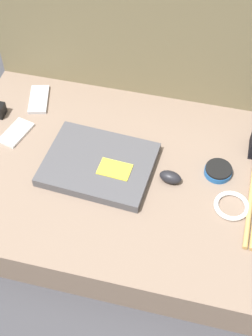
{
  "coord_description": "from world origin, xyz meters",
  "views": [
    {
      "loc": [
        0.2,
        -0.8,
        1.15
      ],
      "look_at": [
        0.0,
        0.0,
        0.14
      ],
      "focal_mm": 50.0,
      "sensor_mm": 36.0,
      "label": 1
    }
  ],
  "objects": [
    {
      "name": "cable_coil",
      "position": [
        0.3,
        -0.05,
        0.13
      ],
      "size": [
        0.1,
        0.1,
        0.01
      ],
      "color": "white",
      "rests_on": "couch_seat"
    },
    {
      "name": "phone_black",
      "position": [
        -0.36,
        0.07,
        0.12
      ],
      "size": [
        0.08,
        0.12,
        0.01
      ],
      "rotation": [
        0.0,
        0.0,
        -0.25
      ],
      "color": "silver",
      "rests_on": "couch_seat"
    },
    {
      "name": "speaker_puck",
      "position": [
        0.25,
        0.06,
        0.13
      ],
      "size": [
        0.08,
        0.08,
        0.02
      ],
      "color": "#1E569E",
      "rests_on": "couch_seat"
    },
    {
      "name": "laptop",
      "position": [
        -0.08,
        -0.0,
        0.13
      ],
      "size": [
        0.32,
        0.26,
        0.03
      ],
      "rotation": [
        0.0,
        0.0,
        -0.07
      ],
      "color": "#47474C",
      "rests_on": "couch_seat"
    },
    {
      "name": "phone_silver",
      "position": [
        -0.34,
        0.22,
        0.13
      ],
      "size": [
        0.09,
        0.14,
        0.01
      ],
      "rotation": [
        0.0,
        0.0,
        0.26
      ],
      "color": "#B7B7BC",
      "rests_on": "couch_seat"
    },
    {
      "name": "ground_plane",
      "position": [
        0.0,
        0.0,
        0.0
      ],
      "size": [
        8.0,
        8.0,
        0.0
      ],
      "primitive_type": "plane",
      "color": "#38383D"
    },
    {
      "name": "couch_backrest",
      "position": [
        0.0,
        0.44,
        0.26
      ],
      "size": [
        1.02,
        0.2,
        0.52
      ],
      "color": "#756B4C",
      "rests_on": "ground_plane"
    },
    {
      "name": "couch_seat",
      "position": [
        0.0,
        0.0,
        0.06
      ],
      "size": [
        1.02,
        0.67,
        0.12
      ],
      "color": "#7A6656",
      "rests_on": "ground_plane"
    },
    {
      "name": "computer_mouse",
      "position": [
        0.13,
        0.0,
        0.14
      ],
      "size": [
        0.07,
        0.05,
        0.03
      ],
      "rotation": [
        0.0,
        0.0,
        -0.15
      ],
      "color": "black",
      "rests_on": "couch_seat"
    }
  ]
}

